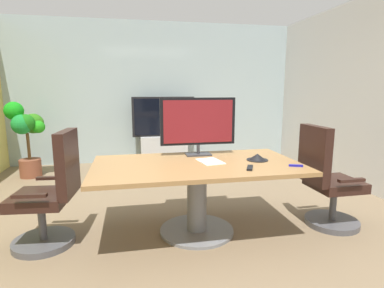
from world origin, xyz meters
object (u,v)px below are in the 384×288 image
Objects in this scene: office_chair_right at (327,185)px; tv_monitor at (198,123)px; conference_table at (197,181)px; remote_control at (250,168)px; wall_display_unit at (164,141)px; potted_plant at (26,131)px; conference_phone at (257,157)px; office_chair_left at (51,199)px.

tv_monitor is (-1.29, 0.51, 0.63)m from office_chair_right.
conference_table is 12.03× the size of remote_control.
tv_monitor reaches higher than conference_table.
tv_monitor reaches higher than office_chair_right.
wall_display_unit is at bearing 23.34° from office_chair_right.
potted_plant is at bearing 159.36° from remote_control.
potted_plant is 7.40× the size of remote_control.
conference_phone is at bearing -40.54° from potted_plant.
remote_control is (2.76, -2.84, -0.04)m from potted_plant.
remote_control is at bearing -45.84° from potted_plant.
potted_plant is at bearing 139.46° from conference_phone.
tv_monitor is at bearing 76.01° from conference_table.
office_chair_left is 3.31m from wall_display_unit.
potted_plant is (-3.71, 2.66, 0.32)m from office_chair_right.
office_chair_left is 1.00× the size of office_chair_right.
office_chair_left is at bearing -164.72° from remote_control.
remote_control is (1.82, -0.32, 0.28)m from office_chair_left.
conference_phone reaches higher than conference_table.
office_chair_left is 1.87m from remote_control.
wall_display_unit is at bearing 90.18° from conference_table.
remote_control is (-0.20, -0.31, -0.02)m from conference_phone.
conference_table is 3.45m from potted_plant.
office_chair_left is 6.41× the size of remote_control.
remote_control is at bearing -35.09° from conference_table.
conference_table is 2.44× the size of tv_monitor.
office_chair_right is 0.81m from conference_phone.
conference_phone is at bearing -35.23° from tv_monitor.
office_chair_left is 1.65m from tv_monitor.
conference_table is 1.88× the size of office_chair_left.
wall_display_unit is at bearing 11.70° from potted_plant.
conference_table is 1.39m from office_chair_left.
tv_monitor is at bearing 141.38° from remote_control.
office_chair_left is 2.77m from office_chair_right.
tv_monitor reaches higher than potted_plant.
tv_monitor is 3.26m from potted_plant.
office_chair_left is 4.95× the size of conference_phone.
office_chair_right is (1.38, -0.12, -0.09)m from conference_table.
office_chair_right is 6.41× the size of remote_control.
office_chair_left is at bearing -69.58° from potted_plant.
conference_table is at bearing 170.11° from remote_control.
potted_plant reaches higher than office_chair_right.
tv_monitor is 2.71m from wall_display_unit.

